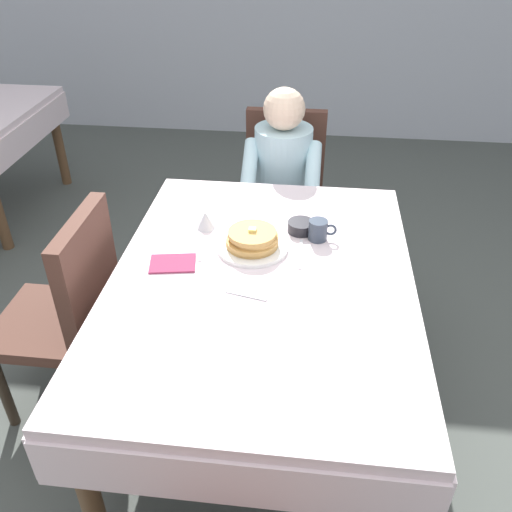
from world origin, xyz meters
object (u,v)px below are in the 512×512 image
Objects in this scene: fork_left_of_plate at (204,248)px; chair_diner at (284,185)px; dining_table_main at (262,295)px; cup_coffee at (319,230)px; spoon_near_edge at (246,295)px; syrup_pitcher at (206,220)px; breakfast_stack at (253,239)px; diner_person at (282,174)px; chair_left_side at (71,305)px; knife_right_of_plate at (301,254)px; plate_breakfast at (252,247)px; bowl_butter at (301,227)px.

chair_diner is at bearing -14.70° from fork_left_of_plate.
cup_coffee reaches higher than dining_table_main.
chair_diner reaches higher than spoon_near_edge.
dining_table_main is 0.37m from cup_coffee.
dining_table_main is 0.43m from syrup_pitcher.
dining_table_main is at bearing -123.61° from fork_left_of_plate.
breakfast_stack is 0.20m from fork_left_of_plate.
cup_coffee is 1.41× the size of syrup_pitcher.
diner_person is 0.89m from fork_left_of_plate.
chair_left_side reaches higher than spoon_near_edge.
knife_right_of_plate is (0.13, 0.16, 0.09)m from dining_table_main.
plate_breakfast is (-0.06, -0.99, 0.22)m from chair_diner.
plate_breakfast is 1.40× the size of knife_right_of_plate.
chair_left_side is 4.65× the size of knife_right_of_plate.
syrup_pitcher is (-0.47, 0.04, -0.01)m from cup_coffee.
syrup_pitcher reaches higher than spoon_near_edge.
dining_table_main is 19.05× the size of syrup_pitcher.
chair_left_side is at bearing 105.75° from fork_left_of_plate.
diner_person reaches higher than breakfast_stack.
knife_right_of_plate is (0.01, -0.17, -0.02)m from bowl_butter.
chair_diner is 0.95m from cup_coffee.
diner_person is 0.77m from cup_coffee.
plate_breakfast is at bearing -158.63° from cup_coffee.
spoon_near_edge is at bearing -87.28° from breakfast_stack.
bowl_butter is (0.13, -0.84, 0.23)m from chair_diner.
cup_coffee reaches higher than spoon_near_edge.
dining_table_main is 1.36× the size of diner_person.
diner_person is at bearing 8.09° from knife_right_of_plate.
spoon_near_edge is at bearing -110.33° from bowl_butter.
fork_left_of_plate is (-0.19, -0.02, -0.01)m from plate_breakfast.
bowl_butter is (0.18, 0.15, 0.01)m from plate_breakfast.
bowl_butter is at bearing 40.13° from breakfast_stack.
syrup_pitcher is at bearing 147.55° from plate_breakfast.
cup_coffee is at bearing 54.48° from dining_table_main.
knife_right_of_plate is at bearing 71.26° from spoon_near_edge.
diner_person is 1.28m from chair_left_side.
breakfast_stack reaches higher than spoon_near_edge.
fork_left_of_plate is at bearing 147.39° from dining_table_main.
chair_diner is at bearing 98.53° from bowl_butter.
spoon_near_edge is (0.01, -0.30, -0.01)m from plate_breakfast.
cup_coffee is (0.97, 0.28, 0.25)m from chair_left_side.
syrup_pitcher is (-0.39, -0.02, 0.02)m from bowl_butter.
spoon_near_edge is at bearing 88.13° from chair_diner.
bowl_butter is 0.48m from spoon_near_edge.
bowl_butter is at bearing 2.59° from syrup_pitcher.
bowl_butter is (0.13, 0.33, 0.11)m from dining_table_main.
spoon_near_edge is at bearing -62.55° from syrup_pitcher.
cup_coffee reaches higher than syrup_pitcher.
chair_diner is at bearing -90.00° from diner_person.
chair_left_side is 0.77m from spoon_near_edge.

